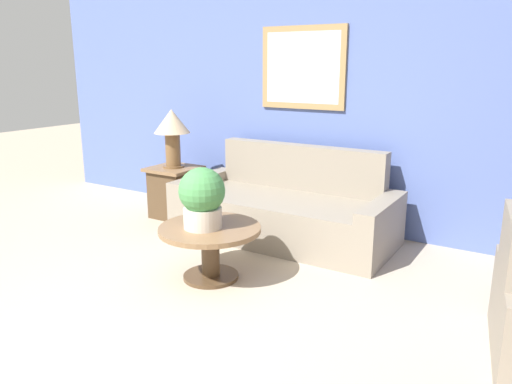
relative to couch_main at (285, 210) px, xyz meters
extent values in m
cube|color=#5166A8|center=(0.22, 0.59, 1.02)|extent=(7.71, 0.06, 2.60)
cube|color=#997A4C|center=(-0.11, 0.54, 1.37)|extent=(0.94, 0.03, 0.83)
cube|color=#B2BCC6|center=(-0.11, 0.53, 1.37)|extent=(0.82, 0.01, 0.71)
cube|color=gray|center=(0.00, -0.05, -0.07)|extent=(1.79, 0.94, 0.43)
cube|color=gray|center=(0.00, 0.34, 0.38)|extent=(1.79, 0.16, 0.46)
cube|color=gray|center=(-0.99, -0.05, -0.02)|extent=(0.18, 0.94, 0.53)
cube|color=gray|center=(0.99, -0.05, -0.02)|extent=(0.18, 0.94, 0.53)
cylinder|color=#4C3823|center=(-0.04, -1.18, -0.26)|extent=(0.45, 0.45, 0.03)
cylinder|color=#4C3823|center=(-0.04, -1.18, -0.06)|extent=(0.15, 0.15, 0.37)
cylinder|color=brown|center=(-0.04, -1.18, 0.14)|extent=(0.81, 0.81, 0.04)
cube|color=#4C3823|center=(-1.39, -0.03, -0.01)|extent=(0.43, 0.43, 0.53)
cube|color=brown|center=(-1.39, -0.03, 0.27)|extent=(0.51, 0.51, 0.03)
cylinder|color=brown|center=(-1.39, -0.03, 0.30)|extent=(0.23, 0.23, 0.02)
cylinder|color=brown|center=(-1.39, -0.03, 0.49)|extent=(0.17, 0.17, 0.36)
cone|color=tan|center=(-1.39, -0.03, 0.80)|extent=(0.39, 0.39, 0.26)
cylinder|color=beige|center=(-0.07, -1.23, 0.24)|extent=(0.30, 0.30, 0.16)
sphere|color=#428447|center=(-0.07, -1.23, 0.46)|extent=(0.36, 0.36, 0.36)
camera|label=1|loc=(2.25, -4.17, 1.41)|focal=35.00mm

